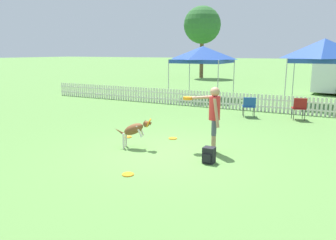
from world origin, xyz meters
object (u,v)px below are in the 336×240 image
(frisbee_near_dog, at_px, (173,138))
(backpack_on_grass, at_px, (209,155))
(canopy_tent_secondary, at_px, (324,51))
(tree_left_grove, at_px, (202,25))
(folding_chair_center, at_px, (299,107))
(frisbee_near_handler, at_px, (128,137))
(leaping_dog, at_px, (135,129))
(canopy_tent_main, at_px, (203,55))
(handler_person, at_px, (213,112))
(folding_chair_blue_left, at_px, (249,105))
(frisbee_midfield, at_px, (128,174))

(frisbee_near_dog, xyz_separation_m, backpack_on_grass, (1.70, -1.52, 0.17))
(canopy_tent_secondary, bearing_deg, tree_left_grove, 130.31)
(folding_chair_center, bearing_deg, tree_left_grove, -75.07)
(frisbee_near_handler, bearing_deg, leaping_dog, -45.71)
(canopy_tent_main, bearing_deg, frisbee_near_dog, -73.92)
(backpack_on_grass, height_order, canopy_tent_secondary, canopy_tent_secondary)
(canopy_tent_main, bearing_deg, leaping_dog, -78.64)
(handler_person, height_order, frisbee_near_handler, handler_person)
(folding_chair_blue_left, bearing_deg, leaping_dog, 54.03)
(folding_chair_center, bearing_deg, leaping_dog, 42.50)
(frisbee_near_handler, relative_size, tree_left_grove, 0.04)
(folding_chair_blue_left, height_order, canopy_tent_secondary, canopy_tent_secondary)
(frisbee_near_dog, xyz_separation_m, canopy_tent_main, (-2.43, 8.45, 2.37))
(frisbee_near_handler, distance_m, canopy_tent_main, 9.30)
(backpack_on_grass, height_order, folding_chair_blue_left, folding_chair_blue_left)
(frisbee_near_handler, relative_size, canopy_tent_secondary, 0.08)
(canopy_tent_main, xyz_separation_m, tree_left_grove, (-5.40, 13.42, 2.61))
(canopy_tent_main, xyz_separation_m, canopy_tent_secondary, (5.93, 0.06, 0.20))
(folding_chair_blue_left, bearing_deg, frisbee_near_dog, 55.13)
(leaping_dog, xyz_separation_m, frisbee_near_handler, (-0.82, 0.84, -0.51))
(folding_chair_blue_left, distance_m, folding_chair_center, 1.84)
(backpack_on_grass, relative_size, tree_left_grove, 0.06)
(frisbee_near_handler, height_order, frisbee_midfield, same)
(frisbee_near_handler, bearing_deg, frisbee_near_dog, 20.17)
(folding_chair_blue_left, bearing_deg, frisbee_midfield, 64.81)
(folding_chair_center, bearing_deg, canopy_tent_main, -52.30)
(folding_chair_center, relative_size, tree_left_grove, 0.13)
(handler_person, bearing_deg, frisbee_midfield, 139.82)
(handler_person, distance_m, folding_chair_blue_left, 5.10)
(folding_chair_center, height_order, tree_left_grove, tree_left_grove)
(frisbee_near_handler, relative_size, backpack_on_grass, 0.66)
(folding_chair_blue_left, height_order, tree_left_grove, tree_left_grove)
(tree_left_grove, bearing_deg, leaping_dog, -72.37)
(canopy_tent_main, bearing_deg, tree_left_grove, 111.93)
(folding_chair_blue_left, relative_size, folding_chair_center, 0.94)
(frisbee_midfield, bearing_deg, handler_person, 66.49)
(frisbee_midfield, relative_size, tree_left_grove, 0.04)
(frisbee_near_dog, bearing_deg, frisbee_midfield, -81.24)
(frisbee_near_dog, height_order, folding_chair_center, folding_chair_center)
(frisbee_near_handler, relative_size, folding_chair_blue_left, 0.31)
(frisbee_midfield, xyz_separation_m, folding_chair_center, (2.53, 7.67, 0.50))
(folding_chair_blue_left, bearing_deg, frisbee_near_handler, 43.17)
(handler_person, relative_size, frisbee_midfield, 6.80)
(leaping_dog, relative_size, frisbee_midfield, 4.19)
(backpack_on_grass, xyz_separation_m, folding_chair_blue_left, (-0.52, 5.87, 0.29))
(leaping_dog, height_order, canopy_tent_secondary, canopy_tent_secondary)
(frisbee_near_handler, bearing_deg, backpack_on_grass, -19.34)
(frisbee_near_dog, relative_size, canopy_tent_secondary, 0.08)
(frisbee_near_handler, distance_m, folding_chair_center, 6.69)
(frisbee_near_handler, bearing_deg, folding_chair_blue_left, 62.85)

